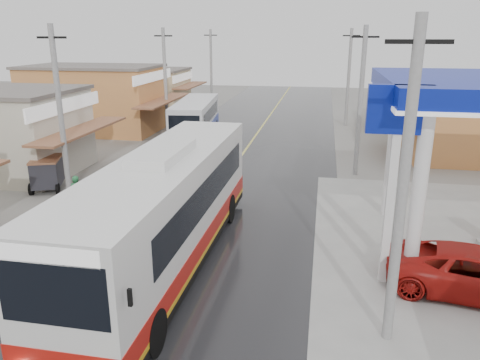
{
  "coord_description": "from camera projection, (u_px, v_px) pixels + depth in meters",
  "views": [
    {
      "loc": [
        5.08,
        -10.88,
        7.57
      ],
      "look_at": [
        1.92,
        6.7,
        1.96
      ],
      "focal_mm": 35.0,
      "sensor_mm": 36.0,
      "label": 1
    }
  ],
  "objects": [
    {
      "name": "jeepney",
      "position": [
        476.0,
        273.0,
        14.0
      ],
      "size": [
        5.53,
        3.29,
        1.44
      ],
      "primitive_type": "imported",
      "rotation": [
        0.0,
        0.0,
        1.39
      ],
      "color": "#A51510",
      "rests_on": "ground"
    },
    {
      "name": "coach_bus",
      "position": [
        166.0,
        210.0,
        15.49
      ],
      "size": [
        3.1,
        13.13,
        4.08
      ],
      "rotation": [
        0.0,
        0.0,
        -0.02
      ],
      "color": "silver",
      "rests_on": "road"
    },
    {
      "name": "centre_line",
      "position": [
        233.0,
        168.0,
        27.42
      ],
      "size": [
        0.15,
        90.0,
        0.01
      ],
      "primitive_type": "cube",
      "color": "#D8CC4C",
      "rests_on": "road"
    },
    {
      "name": "ground",
      "position": [
        132.0,
        311.0,
        13.34
      ],
      "size": [
        120.0,
        120.0,
        0.0
      ],
      "primitive_type": "plane",
      "color": "slate",
      "rests_on": "ground"
    },
    {
      "name": "shopfronts_left",
      "position": [
        57.0,
        148.0,
        32.43
      ],
      "size": [
        11.0,
        44.0,
        5.2
      ],
      "primitive_type": null,
      "color": "tan",
      "rests_on": "ground"
    },
    {
      "name": "road",
      "position": [
        233.0,
        168.0,
        27.43
      ],
      "size": [
        12.0,
        90.0,
        0.02
      ],
      "primitive_type": "cube",
      "color": "black",
      "rests_on": "ground"
    },
    {
      "name": "utility_poles_right",
      "position": [
        355.0,
        174.0,
        26.25
      ],
      "size": [
        1.6,
        36.0,
        8.0
      ],
      "primitive_type": null,
      "color": "gray",
      "rests_on": "ground"
    },
    {
      "name": "tyre_stack",
      "position": [
        48.0,
        216.0,
        19.64
      ],
      "size": [
        0.87,
        0.87,
        0.45
      ],
      "color": "black",
      "rests_on": "ground"
    },
    {
      "name": "utility_poles_left",
      "position": [
        127.0,
        159.0,
        29.54
      ],
      "size": [
        1.6,
        50.0,
        8.0
      ],
      "primitive_type": null,
      "color": "gray",
      "rests_on": "ground"
    },
    {
      "name": "second_bus",
      "position": [
        195.0,
        119.0,
        34.13
      ],
      "size": [
        3.28,
        8.98,
        2.91
      ],
      "rotation": [
        0.0,
        0.0,
        0.11
      ],
      "color": "silver",
      "rests_on": "road"
    },
    {
      "name": "cyclist",
      "position": [
        80.0,
        204.0,
        19.8
      ],
      "size": [
        0.77,
        1.87,
        1.97
      ],
      "rotation": [
        0.0,
        0.0,
        0.07
      ],
      "color": "black",
      "rests_on": "ground"
    },
    {
      "name": "tricycle_near",
      "position": [
        47.0,
        172.0,
        23.39
      ],
      "size": [
        2.08,
        2.36,
        1.67
      ],
      "rotation": [
        0.0,
        0.0,
        0.35
      ],
      "color": "#26262D",
      "rests_on": "ground"
    }
  ]
}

